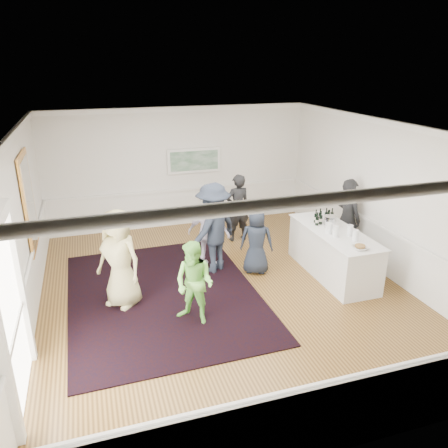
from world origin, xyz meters
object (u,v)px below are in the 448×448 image
object	(u,v)px
guest_tan	(119,259)
guest_lilac	(209,234)
guest_navy	(256,241)
nut_bowl	(360,247)
serving_table	(333,252)
ice_bucket	(330,222)
guest_dark_a	(213,228)
bartender	(347,218)
guest_green	(194,283)
guest_dark_b	(238,208)

from	to	relation	value
guest_tan	guest_lilac	distance (m)	2.19
guest_navy	nut_bowl	world-z (taller)	guest_navy
serving_table	ice_bucket	distance (m)	0.65
guest_dark_a	bartender	bearing A→B (deg)	145.37
guest_tan	nut_bowl	xyz separation A→B (m)	(4.32, -1.05, 0.10)
serving_table	guest_dark_a	world-z (taller)	guest_dark_a
nut_bowl	bartender	bearing A→B (deg)	64.13
serving_table	guest_green	xyz separation A→B (m)	(-3.22, -0.89, 0.25)
guest_lilac	guest_navy	bearing A→B (deg)	-173.60
guest_dark_b	guest_dark_a	bearing A→B (deg)	49.40
guest_dark_b	nut_bowl	world-z (taller)	guest_dark_b
bartender	guest_navy	world-z (taller)	bartender
guest_dark_b	ice_bucket	world-z (taller)	guest_dark_b
bartender	guest_tan	world-z (taller)	guest_tan
serving_table	ice_bucket	xyz separation A→B (m)	(0.01, 0.22, 0.61)
guest_tan	ice_bucket	xyz separation A→B (m)	(4.38, 0.13, 0.17)
guest_dark_b	guest_tan	bearing A→B (deg)	31.99
serving_table	guest_tan	bearing A→B (deg)	178.88
guest_dark_a	guest_dark_b	distance (m)	1.81
bartender	guest_navy	distance (m)	2.31
serving_table	guest_navy	world-z (taller)	guest_navy
guest_green	guest_lilac	bearing A→B (deg)	111.98
bartender	guest_tan	bearing A→B (deg)	81.00
guest_lilac	guest_navy	world-z (taller)	guest_lilac
bartender	guest_navy	bearing A→B (deg)	78.12
guest_tan	guest_green	size ratio (longest dim) A/B	1.25
guest_dark_b	ice_bucket	xyz separation A→B (m)	(1.31, -2.17, 0.25)
guest_dark_b	ice_bucket	size ratio (longest dim) A/B	6.59
serving_table	bartender	size ratio (longest dim) A/B	1.32
guest_tan	guest_navy	size ratio (longest dim) A/B	1.29
bartender	guest_green	distance (m)	4.33
guest_navy	guest_tan	bearing A→B (deg)	35.18
ice_bucket	guest_dark_a	bearing A→B (deg)	163.46
guest_dark_a	ice_bucket	world-z (taller)	guest_dark_a
serving_table	guest_dark_b	world-z (taller)	guest_dark_b
bartender	guest_green	size ratio (longest dim) A/B	1.24
ice_bucket	guest_navy	bearing A→B (deg)	166.90
guest_tan	nut_bowl	world-z (taller)	guest_tan
guest_navy	nut_bowl	xyz separation A→B (m)	(1.46, -1.53, 0.31)
serving_table	nut_bowl	distance (m)	1.10
guest_tan	guest_dark_b	distance (m)	3.84
serving_table	guest_navy	xyz separation A→B (m)	(-1.51, 0.57, 0.23)
guest_lilac	guest_dark_b	world-z (taller)	guest_dark_b
bartender	nut_bowl	size ratio (longest dim) A/B	6.39
guest_lilac	guest_dark_a	size ratio (longest dim) A/B	0.82
guest_dark_b	nut_bowl	xyz separation A→B (m)	(1.25, -3.35, 0.17)
guest_green	guest_navy	size ratio (longest dim) A/B	1.03
serving_table	guest_dark_b	bearing A→B (deg)	118.61
bartender	guest_lilac	xyz separation A→B (m)	(-3.20, 0.31, -0.12)
guest_green	guest_lilac	distance (m)	2.11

